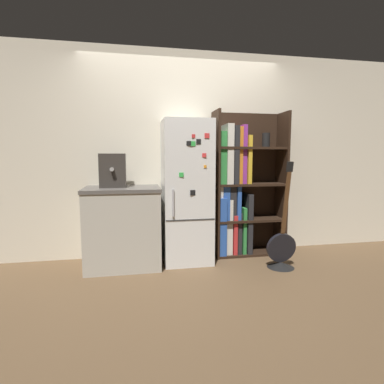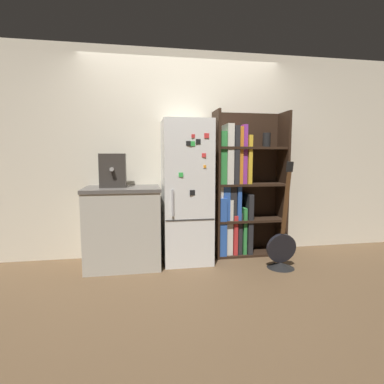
{
  "view_description": "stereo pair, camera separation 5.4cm",
  "coord_description": "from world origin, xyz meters",
  "px_view_note": "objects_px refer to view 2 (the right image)",
  "views": [
    {
      "loc": [
        -0.59,
        -3.38,
        1.26
      ],
      "look_at": [
        0.07,
        0.15,
        0.85
      ],
      "focal_mm": 28.0,
      "sensor_mm": 36.0,
      "label": 1
    },
    {
      "loc": [
        -0.54,
        -3.38,
        1.26
      ],
      "look_at": [
        0.07,
        0.15,
        0.85
      ],
      "focal_mm": 28.0,
      "sensor_mm": 36.0,
      "label": 2
    }
  ],
  "objects_px": {
    "refrigerator": "(186,192)",
    "bookshelf": "(238,190)",
    "espresso_machine": "(113,170)",
    "guitar": "(281,253)"
  },
  "relations": [
    {
      "from": "refrigerator",
      "to": "bookshelf",
      "type": "xyz_separation_m",
      "value": [
        0.7,
        0.13,
        0.0
      ]
    },
    {
      "from": "bookshelf",
      "to": "espresso_machine",
      "type": "xyz_separation_m",
      "value": [
        -1.55,
        -0.15,
        0.26
      ]
    },
    {
      "from": "bookshelf",
      "to": "espresso_machine",
      "type": "distance_m",
      "value": 1.58
    },
    {
      "from": "bookshelf",
      "to": "guitar",
      "type": "height_order",
      "value": "bookshelf"
    },
    {
      "from": "bookshelf",
      "to": "espresso_machine",
      "type": "height_order",
      "value": "bookshelf"
    },
    {
      "from": "refrigerator",
      "to": "espresso_machine",
      "type": "bearing_deg",
      "value": -179.0
    },
    {
      "from": "bookshelf",
      "to": "refrigerator",
      "type": "bearing_deg",
      "value": -169.44
    },
    {
      "from": "refrigerator",
      "to": "guitar",
      "type": "xyz_separation_m",
      "value": [
        1.03,
        -0.45,
        -0.68
      ]
    },
    {
      "from": "espresso_machine",
      "to": "guitar",
      "type": "distance_m",
      "value": 2.15
    },
    {
      "from": "refrigerator",
      "to": "bookshelf",
      "type": "height_order",
      "value": "bookshelf"
    }
  ]
}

